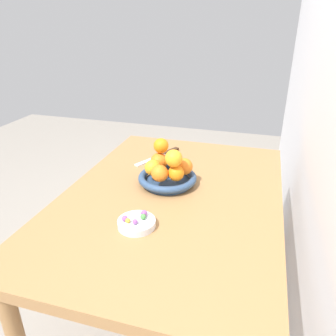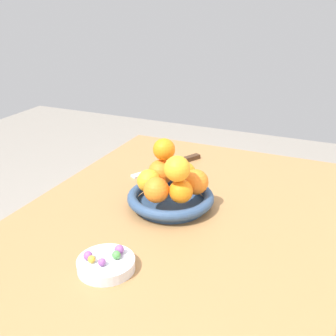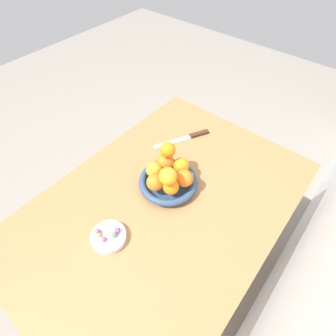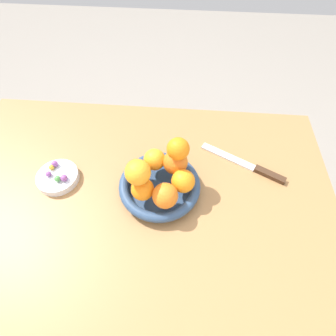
{
  "view_description": "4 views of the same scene",
  "coord_description": "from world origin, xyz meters",
  "px_view_note": "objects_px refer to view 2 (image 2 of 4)",
  "views": [
    {
      "loc": [
        0.98,
        0.27,
        1.32
      ],
      "look_at": [
        -0.06,
        -0.03,
        0.81
      ],
      "focal_mm": 35.0,
      "sensor_mm": 36.0,
      "label": 1
    },
    {
      "loc": [
        0.8,
        0.34,
        1.25
      ],
      "look_at": [
        -0.04,
        -0.03,
        0.86
      ],
      "focal_mm": 45.0,
      "sensor_mm": 36.0,
      "label": 2
    },
    {
      "loc": [
        0.39,
        0.34,
        1.54
      ],
      "look_at": [
        -0.06,
        -0.03,
        0.85
      ],
      "focal_mm": 28.0,
      "sensor_mm": 36.0,
      "label": 3
    },
    {
      "loc": [
        -0.12,
        0.34,
        1.36
      ],
      "look_at": [
        -0.09,
        -0.03,
        0.85
      ],
      "focal_mm": 28.0,
      "sensor_mm": 36.0,
      "label": 4
    }
  ],
  "objects_px": {
    "dining_table": "(172,253)",
    "orange_6": "(164,149)",
    "orange_4": "(149,181)",
    "candy_ball_3": "(116,255)",
    "orange_0": "(181,191)",
    "orange_7": "(178,169)",
    "orange_2": "(184,173)",
    "candy_ball_2": "(119,249)",
    "candy_ball_0": "(88,256)",
    "orange_3": "(161,172)",
    "fruit_bowl": "(171,199)",
    "candy_dish": "(106,264)",
    "orange_1": "(196,182)",
    "knife": "(173,164)",
    "candy_ball_4": "(102,262)",
    "candy_ball_1": "(92,259)",
    "orange_5": "(156,190)"
  },
  "relations": [
    {
      "from": "dining_table",
      "to": "orange_6",
      "type": "height_order",
      "value": "orange_6"
    },
    {
      "from": "orange_4",
      "to": "candy_ball_3",
      "type": "distance_m",
      "value": 0.27
    },
    {
      "from": "orange_0",
      "to": "orange_6",
      "type": "bearing_deg",
      "value": -135.06
    },
    {
      "from": "orange_4",
      "to": "orange_7",
      "type": "distance_m",
      "value": 0.11
    },
    {
      "from": "orange_7",
      "to": "orange_2",
      "type": "bearing_deg",
      "value": -166.44
    },
    {
      "from": "orange_2",
      "to": "candy_ball_2",
      "type": "relative_size",
      "value": 3.14
    },
    {
      "from": "orange_4",
      "to": "candy_ball_0",
      "type": "distance_m",
      "value": 0.29
    },
    {
      "from": "candy_ball_0",
      "to": "orange_3",
      "type": "bearing_deg",
      "value": -179.75
    },
    {
      "from": "fruit_bowl",
      "to": "candy_dish",
      "type": "height_order",
      "value": "fruit_bowl"
    },
    {
      "from": "orange_0",
      "to": "orange_4",
      "type": "bearing_deg",
      "value": -101.33
    },
    {
      "from": "orange_0",
      "to": "orange_6",
      "type": "distance_m",
      "value": 0.13
    },
    {
      "from": "orange_4",
      "to": "orange_6",
      "type": "height_order",
      "value": "orange_6"
    },
    {
      "from": "orange_1",
      "to": "knife",
      "type": "distance_m",
      "value": 0.29
    },
    {
      "from": "candy_ball_4",
      "to": "knife",
      "type": "distance_m",
      "value": 0.57
    },
    {
      "from": "candy_ball_2",
      "to": "candy_ball_4",
      "type": "height_order",
      "value": "candy_ball_2"
    },
    {
      "from": "orange_1",
      "to": "candy_ball_1",
      "type": "relative_size",
      "value": 4.27
    },
    {
      "from": "orange_3",
      "to": "candy_ball_2",
      "type": "distance_m",
      "value": 0.31
    },
    {
      "from": "candy_dish",
      "to": "candy_ball_2",
      "type": "xyz_separation_m",
      "value": [
        -0.03,
        0.01,
        0.02
      ]
    },
    {
      "from": "candy_ball_1",
      "to": "orange_7",
      "type": "bearing_deg",
      "value": 165.53
    },
    {
      "from": "candy_ball_2",
      "to": "candy_ball_4",
      "type": "bearing_deg",
      "value": -12.33
    },
    {
      "from": "orange_5",
      "to": "candy_ball_4",
      "type": "relative_size",
      "value": 4.0
    },
    {
      "from": "orange_6",
      "to": "candy_ball_4",
      "type": "xyz_separation_m",
      "value": [
        0.35,
        0.03,
        -0.11
      ]
    },
    {
      "from": "orange_2",
      "to": "fruit_bowl",
      "type": "bearing_deg",
      "value": -10.71
    },
    {
      "from": "candy_ball_2",
      "to": "fruit_bowl",
      "type": "bearing_deg",
      "value": -179.42
    },
    {
      "from": "candy_ball_4",
      "to": "candy_ball_2",
      "type": "bearing_deg",
      "value": 167.67
    },
    {
      "from": "fruit_bowl",
      "to": "candy_ball_2",
      "type": "relative_size",
      "value": 11.37
    },
    {
      "from": "orange_5",
      "to": "knife",
      "type": "height_order",
      "value": "orange_5"
    },
    {
      "from": "orange_2",
      "to": "candy_ball_4",
      "type": "height_order",
      "value": "orange_2"
    },
    {
      "from": "orange_2",
      "to": "orange_6",
      "type": "bearing_deg",
      "value": -70.46
    },
    {
      "from": "orange_2",
      "to": "candy_ball_0",
      "type": "relative_size",
      "value": 3.33
    },
    {
      "from": "candy_ball_4",
      "to": "knife",
      "type": "relative_size",
      "value": 0.06
    },
    {
      "from": "candy_ball_2",
      "to": "orange_2",
      "type": "bearing_deg",
      "value": 178.4
    },
    {
      "from": "candy_ball_2",
      "to": "knife",
      "type": "relative_size",
      "value": 0.08
    },
    {
      "from": "orange_6",
      "to": "orange_2",
      "type": "bearing_deg",
      "value": 109.54
    },
    {
      "from": "orange_4",
      "to": "candy_ball_4",
      "type": "height_order",
      "value": "orange_4"
    },
    {
      "from": "orange_3",
      "to": "candy_ball_1",
      "type": "relative_size",
      "value": 4.45
    },
    {
      "from": "dining_table",
      "to": "orange_1",
      "type": "bearing_deg",
      "value": 165.77
    },
    {
      "from": "candy_dish",
      "to": "orange_2",
      "type": "relative_size",
      "value": 1.9
    },
    {
      "from": "fruit_bowl",
      "to": "knife",
      "type": "bearing_deg",
      "value": -158.09
    },
    {
      "from": "orange_3",
      "to": "orange_7",
      "type": "bearing_deg",
      "value": 44.67
    },
    {
      "from": "candy_ball_3",
      "to": "candy_ball_4",
      "type": "height_order",
      "value": "candy_ball_3"
    },
    {
      "from": "candy_ball_0",
      "to": "candy_dish",
      "type": "bearing_deg",
      "value": 113.48
    },
    {
      "from": "orange_0",
      "to": "orange_7",
      "type": "bearing_deg",
      "value": -38.41
    },
    {
      "from": "orange_6",
      "to": "orange_7",
      "type": "relative_size",
      "value": 0.93
    },
    {
      "from": "orange_2",
      "to": "orange_7",
      "type": "distance_m",
      "value": 0.12
    },
    {
      "from": "orange_4",
      "to": "candy_ball_0",
      "type": "xyz_separation_m",
      "value": [
        0.29,
        0.01,
        -0.04
      ]
    },
    {
      "from": "candy_ball_0",
      "to": "orange_0",
      "type": "bearing_deg",
      "value": 162.12
    },
    {
      "from": "orange_0",
      "to": "orange_4",
      "type": "distance_m",
      "value": 0.1
    },
    {
      "from": "candy_ball_3",
      "to": "dining_table",
      "type": "bearing_deg",
      "value": 171.85
    },
    {
      "from": "orange_0",
      "to": "candy_ball_3",
      "type": "distance_m",
      "value": 0.25
    }
  ]
}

